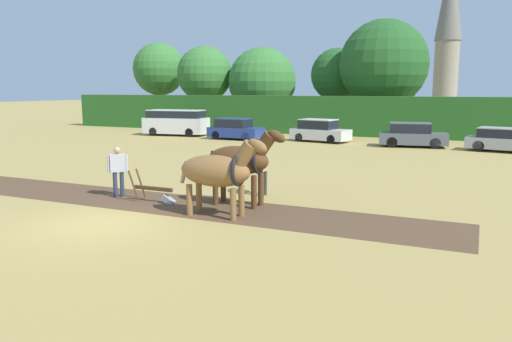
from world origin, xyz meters
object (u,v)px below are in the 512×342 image
object	(u,v)px
tree_far_left	(159,69)
farmer_at_plow	(118,168)
tree_center_right	(384,64)
parked_car_center_left	(320,131)
tree_center_left	(262,82)
farmer_beside_team	(264,167)
church_spire	(448,28)
draft_horse_lead_left	(219,171)
parked_car_center	(412,135)
plow	(157,193)
parked_car_left	(235,129)
parked_car_center_right	(504,140)
tree_left	(205,74)
tree_center	(337,75)
draft_horse_lead_right	(241,160)
parked_van	(176,122)

from	to	relation	value
tree_far_left	farmer_at_plow	bearing A→B (deg)	-56.34
tree_center_right	parked_car_center_left	world-z (taller)	tree_center_right
tree_center_left	farmer_at_plow	size ratio (longest dim) A/B	4.46
farmer_beside_team	parked_car_center_left	size ratio (longest dim) A/B	0.40
church_spire	draft_horse_lead_left	xyz separation A→B (m)	(-1.39, -57.76, -10.07)
draft_horse_lead_left	parked_car_center	world-z (taller)	draft_horse_lead_left
plow	parked_car_left	size ratio (longest dim) A/B	0.42
tree_center_right	parked_car_center_left	distance (m)	11.50
parked_car_center_left	parked_car_center	bearing A→B (deg)	5.30
parked_car_center_right	tree_left	bearing A→B (deg)	166.70
draft_horse_lead_left	parked_car_center_left	size ratio (longest dim) A/B	0.67
tree_center_left	farmer_beside_team	world-z (taller)	tree_center_left
parked_car_center_left	parked_car_center_right	distance (m)	11.65
tree_center	parked_car_left	bearing A→B (deg)	-106.83
parked_car_left	tree_center	bearing A→B (deg)	74.26
tree_center	draft_horse_lead_left	size ratio (longest dim) A/B	2.57
tree_far_left	church_spire	world-z (taller)	church_spire
farmer_beside_team	parked_car_left	xyz separation A→B (m)	(-9.97, 17.10, -0.27)
tree_center_left	farmer_at_plow	bearing A→B (deg)	-74.14
farmer_at_plow	farmer_beside_team	xyz separation A→B (m)	(4.42, 2.28, -0.01)
parked_car_center_right	tree_far_left	bearing A→B (deg)	168.54
church_spire	parked_car_center_right	distance (m)	39.48
farmer_at_plow	farmer_beside_team	distance (m)	4.98
tree_center	parked_car_center_right	world-z (taller)	tree_center
church_spire	parked_car_center_right	bearing A→B (deg)	-80.27
farmer_at_plow	tree_left	bearing A→B (deg)	162.85
parked_car_left	tree_left	bearing A→B (deg)	130.41
draft_horse_lead_right	tree_left	bearing A→B (deg)	122.00
plow	draft_horse_lead_right	bearing A→B (deg)	15.29
parked_van	farmer_at_plow	bearing A→B (deg)	-69.19
draft_horse_lead_right	tree_center_right	bearing A→B (deg)	92.24
church_spire	parked_van	world-z (taller)	church_spire
draft_horse_lead_right	parked_car_center_left	world-z (taller)	draft_horse_lead_right
tree_center_right	parked_car_left	bearing A→B (deg)	-127.33
farmer_beside_team	parked_car_left	bearing A→B (deg)	122.46
draft_horse_lead_right	parked_car_left	bearing A→B (deg)	117.32
farmer_at_plow	parked_car_center	size ratio (longest dim) A/B	0.39
draft_horse_lead_left	tree_center	bearing A→B (deg)	99.72
tree_center_left	farmer_at_plow	world-z (taller)	tree_center_left
draft_horse_lead_right	plow	world-z (taller)	draft_horse_lead_right
parked_car_center	parked_car_center_left	bearing A→B (deg)	165.53
tree_center_left	parked_car_center	size ratio (longest dim) A/B	1.75
tree_center	plow	world-z (taller)	tree_center
tree_center_right	farmer_at_plow	distance (m)	30.98
church_spire	plow	xyz separation A→B (m)	(-4.11, -57.05, -11.09)
farmer_beside_team	parked_car_center	size ratio (longest dim) A/B	0.39
tree_center_left	parked_car_center	xyz separation A→B (m)	(16.05, -12.17, -3.64)
church_spire	farmer_beside_team	world-z (taller)	church_spire
draft_horse_lead_left	parked_car_center_right	bearing A→B (deg)	68.35
tree_left	farmer_at_plow	xyz separation A→B (m)	(14.95, -30.86, -4.14)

